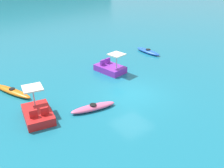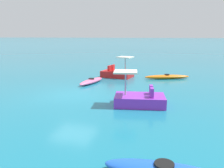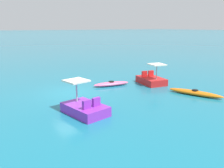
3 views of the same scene
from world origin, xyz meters
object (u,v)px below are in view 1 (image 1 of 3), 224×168
(pedal_boat_red, at_px, (38,113))
(kayak_orange, at_px, (12,91))
(kayak_pink, at_px, (93,107))
(kayak_blue, at_px, (148,51))
(pedal_boat_purple, at_px, (110,68))

(pedal_boat_red, bearing_deg, kayak_orange, 93.78)
(kayak_pink, height_order, kayak_orange, same)
(kayak_blue, xyz_separation_m, pedal_boat_purple, (-5.69, -1.54, 0.17))
(kayak_orange, height_order, pedal_boat_purple, pedal_boat_purple)
(pedal_boat_purple, distance_m, pedal_boat_red, 7.92)
(kayak_pink, xyz_separation_m, kayak_blue, (9.98, 5.67, 0.00))
(kayak_blue, relative_size, pedal_boat_purple, 1.12)
(kayak_orange, bearing_deg, kayak_blue, 2.68)
(kayak_pink, relative_size, kayak_blue, 0.98)
(kayak_pink, xyz_separation_m, pedal_boat_purple, (4.29, 4.13, 0.17))
(kayak_pink, height_order, kayak_blue, same)
(kayak_pink, bearing_deg, pedal_boat_red, 159.82)
(kayak_orange, relative_size, pedal_boat_purple, 1.33)
(kayak_orange, bearing_deg, kayak_pink, -56.90)
(kayak_pink, bearing_deg, kayak_orange, 123.10)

